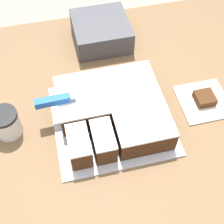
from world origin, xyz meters
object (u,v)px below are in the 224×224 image
cake_board (112,120)px  knife (63,99)px  cake (113,111)px  storage_box (101,31)px  coffee_cup (6,123)px  brownie (205,98)px

cake_board → knife: bearing=162.3°
cake_board → cake: (0.00, 0.00, 0.04)m
cake → storage_box: (0.04, 0.36, -0.00)m
coffee_cup → cake_board: bearing=-6.0°
cake_board → storage_box: storage_box is taller
cake → storage_box: 0.36m
knife → coffee_cup: bearing=-178.1°
cake → coffee_cup: (-0.31, 0.03, -0.00)m
knife → coffee_cup: 0.18m
cake_board → brownie: (0.30, 0.00, 0.02)m
cake → brownie: 0.30m
cake_board → storage_box: bearing=83.0°
coffee_cup → brownie: (0.61, -0.03, -0.03)m
cake → brownie: (0.30, -0.00, -0.03)m
knife → brownie: bearing=-6.9°
cake → brownie: cake is taller
knife → storage_box: bearing=58.9°
brownie → coffee_cup: bearing=177.3°
storage_box → knife: bearing=-119.4°
cake → storage_box: storage_box is taller
knife → storage_box: (0.18, 0.32, -0.05)m
cake_board → storage_box: 0.37m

